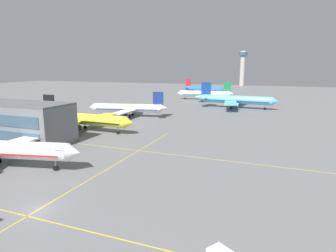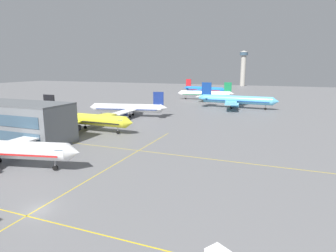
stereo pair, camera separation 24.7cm
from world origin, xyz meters
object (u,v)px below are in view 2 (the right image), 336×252
Objects in this scene: airliner_third_row at (128,108)px; airliner_distant_taxiway at (204,89)px; airliner_far_left_stand at (236,100)px; control_tower at (243,65)px; airliner_second_row at (83,119)px; airliner_far_right_stand at (205,94)px.

airliner_distant_taxiway reaches higher than airliner_third_row.
airliner_far_left_stand is 1.08× the size of control_tower.
control_tower reaches higher than airliner_third_row.
airliner_far_left_stand is at bearing 47.25° from airliner_third_row.
airliner_far_left_stand is 1.15× the size of airliner_distant_taxiway.
airliner_second_row is 137.29m from airliner_distant_taxiway.
airliner_second_row is 0.97× the size of control_tower.
airliner_far_right_stand is 1.02× the size of airliner_distant_taxiway.
airliner_far_left_stand is at bearing -52.63° from airliner_far_right_stand.
airliner_far_right_stand is 144.96m from control_tower.
airliner_third_row is 0.94× the size of airliner_far_right_stand.
control_tower is (-18.52, 173.92, 17.28)m from airliner_far_left_stand.
airliner_far_left_stand reaches higher than airliner_far_right_stand.
airliner_second_row is at bearing -98.60° from airliner_far_right_stand.
airliner_third_row is at bearing 89.47° from airliner_second_row.
airliner_far_right_stand reaches higher than airliner_third_row.
airliner_far_right_stand is at bearing -91.79° from control_tower.
airliner_far_left_stand is (37.86, 40.96, 0.69)m from airliner_third_row.
control_tower reaches higher than airliner_distant_taxiway.
airliner_distant_taxiway is at bearing 116.65° from airliner_far_left_stand.
airliner_third_row is 55.78m from airliner_far_left_stand.
airliner_third_row is 0.90× the size of control_tower.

